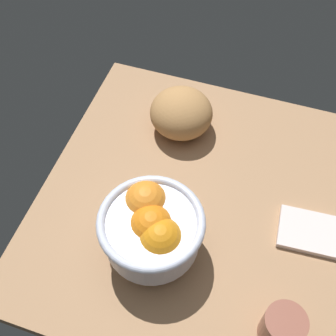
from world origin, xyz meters
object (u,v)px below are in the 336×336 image
Objects in this scene: fruit_bowl at (152,228)px; bread_loaf at (181,113)px; napkin_folded at (310,230)px; mug at (282,330)px.

fruit_bowl reaches higher than bread_loaf.
bread_loaf reaches higher than napkin_folded.
napkin_folded is (28.05, 12.46, -6.75)cm from fruit_bowl.
fruit_bowl is at bearing 160.24° from mug.
mug is at bearing -19.76° from fruit_bowl.
mug is at bearing -96.28° from napkin_folded.
fruit_bowl is 30.33cm from bread_loaf.
bread_loaf is at bearing 97.16° from fruit_bowl.
bread_loaf is 1.17× the size of napkin_folded.
mug is (-2.39, -21.68, 3.15)cm from napkin_folded.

